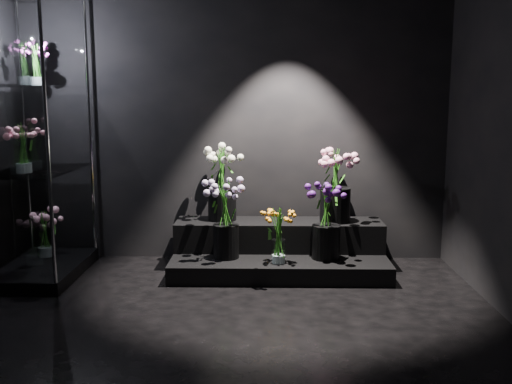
{
  "coord_description": "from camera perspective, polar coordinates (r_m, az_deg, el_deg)",
  "views": [
    {
      "loc": [
        0.31,
        -3.39,
        1.54
      ],
      "look_at": [
        0.22,
        1.2,
        0.78
      ],
      "focal_mm": 40.0,
      "sensor_mm": 36.0,
      "label": 1
    }
  ],
  "objects": [
    {
      "name": "bouquet_case_pink",
      "position": [
        5.01,
        -22.31,
        4.22
      ],
      "size": [
        0.35,
        0.35,
        0.41
      ],
      "rotation": [
        0.0,
        0.0,
        0.35
      ],
      "color": "white",
      "rests_on": "display_case"
    },
    {
      "name": "bouquet_case_magenta",
      "position": [
        5.35,
        -21.18,
        11.85
      ],
      "size": [
        0.26,
        0.26,
        0.35
      ],
      "rotation": [
        0.0,
        0.0,
        0.33
      ],
      "color": "white",
      "rests_on": "display_case"
    },
    {
      "name": "floor",
      "position": [
        3.74,
        -3.85,
        -14.97
      ],
      "size": [
        4.0,
        4.0,
        0.0
      ],
      "primitive_type": "plane",
      "color": "black",
      "rests_on": "ground"
    },
    {
      "name": "bouquet_purple",
      "position": [
        4.94,
        7.06,
        -2.5
      ],
      "size": [
        0.4,
        0.4,
        0.67
      ],
      "rotation": [
        0.0,
        0.0,
        0.34
      ],
      "color": "black",
      "rests_on": "display_riser"
    },
    {
      "name": "bouquet_orange_bells",
      "position": [
        4.8,
        2.29,
        -4.28
      ],
      "size": [
        0.35,
        0.35,
        0.47
      ],
      "rotation": [
        0.0,
        0.0,
        -0.41
      ],
      "color": "white",
      "rests_on": "display_riser"
    },
    {
      "name": "bouquet_pink_roses",
      "position": [
        5.2,
        7.97,
        1.06
      ],
      "size": [
        0.48,
        0.48,
        0.65
      ],
      "rotation": [
        0.0,
        0.0,
        0.27
      ],
      "color": "black",
      "rests_on": "display_riser"
    },
    {
      "name": "bouquet_lilac",
      "position": [
        4.93,
        -3.03,
        -1.9
      ],
      "size": [
        0.42,
        0.42,
        0.71
      ],
      "rotation": [
        0.0,
        0.0,
        0.12
      ],
      "color": "black",
      "rests_on": "display_riser"
    },
    {
      "name": "wall_front",
      "position": [
        1.43,
        -11.34,
        3.47
      ],
      "size": [
        4.0,
        0.0,
        4.0
      ],
      "primitive_type": "plane",
      "rotation": [
        -1.57,
        0.0,
        0.0
      ],
      "color": "black",
      "rests_on": "floor"
    },
    {
      "name": "display_riser",
      "position": [
        5.2,
        2.32,
        -5.83
      ],
      "size": [
        1.89,
        0.84,
        0.42
      ],
      "color": "black",
      "rests_on": "floor"
    },
    {
      "name": "wall_back",
      "position": [
        5.4,
        -2.18,
        7.92
      ],
      "size": [
        4.0,
        0.0,
        4.0
      ],
      "primitive_type": "plane",
      "rotation": [
        1.57,
        0.0,
        0.0
      ],
      "color": "black",
      "rests_on": "floor"
    },
    {
      "name": "bouquet_case_base_pink",
      "position": [
        5.53,
        -20.33,
        -3.81
      ],
      "size": [
        0.37,
        0.37,
        0.42
      ],
      "rotation": [
        0.0,
        0.0,
        0.22
      ],
      "color": "white",
      "rests_on": "display_case"
    },
    {
      "name": "bouquet_cream_roses",
      "position": [
        5.24,
        -3.43,
        1.32
      ],
      "size": [
        0.39,
        0.39,
        0.68
      ],
      "rotation": [
        0.0,
        0.0,
        -0.06
      ],
      "color": "black",
      "rests_on": "display_riser"
    },
    {
      "name": "display_case",
      "position": [
        5.17,
        -21.24,
        5.0
      ],
      "size": [
        0.65,
        1.09,
        2.4
      ],
      "color": "black",
      "rests_on": "floor"
    }
  ]
}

